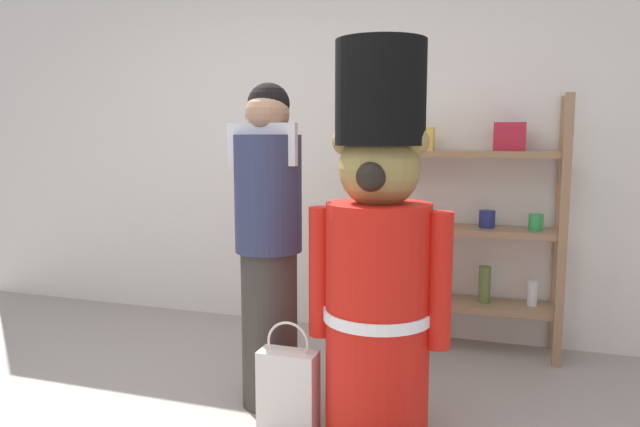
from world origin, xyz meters
The scene contains 5 objects.
back_wall centered at (0.00, 2.20, 1.30)m, with size 6.40×0.12×2.60m, color silver.
merchandise_shelf centered at (0.85, 1.98, 0.81)m, with size 1.20×0.35×1.60m.
teddy_bear_guard centered at (0.58, 0.67, 0.81)m, with size 0.63×0.48×1.75m.
person_shopper centered at (-0.01, 0.84, 0.84)m, with size 0.35×0.33×1.61m.
shopping_bag centered at (0.19, 0.59, 0.20)m, with size 0.27×0.13×0.53m.
Camera 1 is at (1.11, -1.77, 1.34)m, focal length 32.75 mm.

